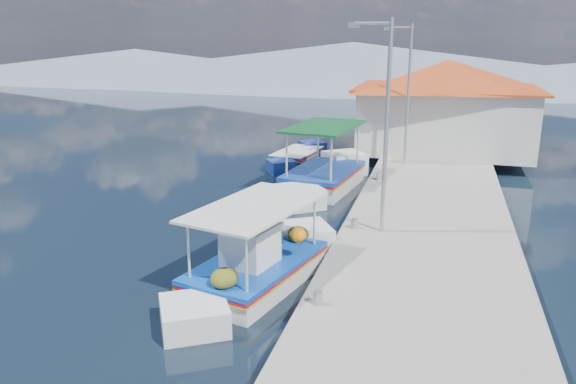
# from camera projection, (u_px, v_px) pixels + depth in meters

# --- Properties ---
(ground) EXTENTS (160.00, 160.00, 0.00)m
(ground) POSITION_uv_depth(u_px,v_px,m) (210.00, 256.00, 15.76)
(ground) COLOR black
(ground) RESTS_ON ground
(quay) EXTENTS (5.00, 44.00, 0.50)m
(quay) POSITION_uv_depth(u_px,v_px,m) (430.00, 204.00, 19.73)
(quay) COLOR gray
(quay) RESTS_ON ground
(bollards) EXTENTS (0.20, 17.20, 0.30)m
(bollards) POSITION_uv_depth(u_px,v_px,m) (369.00, 194.00, 19.47)
(bollards) COLOR #A5A8AD
(bollards) RESTS_ON quay
(main_caique) EXTENTS (3.11, 6.83, 2.31)m
(main_caique) POSITION_uv_depth(u_px,v_px,m) (257.00, 267.00, 13.92)
(main_caique) COLOR silver
(main_caique) RESTS_ON ground
(caique_green_canopy) EXTENTS (2.93, 7.63, 2.88)m
(caique_green_canopy) POSITION_uv_depth(u_px,v_px,m) (324.00, 178.00, 22.63)
(caique_green_canopy) COLOR silver
(caique_green_canopy) RESTS_ON ground
(caique_blue_hull) EXTENTS (2.13, 5.48, 0.98)m
(caique_blue_hull) POSITION_uv_depth(u_px,v_px,m) (297.00, 158.00, 26.97)
(caique_blue_hull) COLOR navy
(caique_blue_hull) RESTS_ON ground
(harbor_building) EXTENTS (10.49, 10.49, 4.40)m
(harbor_building) POSITION_uv_depth(u_px,v_px,m) (446.00, 104.00, 27.31)
(harbor_building) COLOR white
(harbor_building) RESTS_ON quay
(lamp_post_near) EXTENTS (1.21, 0.14, 6.00)m
(lamp_post_near) POSITION_uv_depth(u_px,v_px,m) (384.00, 117.00, 15.40)
(lamp_post_near) COLOR #A5A8AD
(lamp_post_near) RESTS_ON quay
(lamp_post_far) EXTENTS (1.21, 0.14, 6.00)m
(lamp_post_far) POSITION_uv_depth(u_px,v_px,m) (406.00, 88.00, 23.74)
(lamp_post_far) COLOR #A5A8AD
(lamp_post_far) RESTS_ON quay
(mountain_ridge) EXTENTS (171.40, 96.00, 5.50)m
(mountain_ridge) POSITION_uv_depth(u_px,v_px,m) (450.00, 70.00, 65.42)
(mountain_ridge) COLOR slate
(mountain_ridge) RESTS_ON ground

